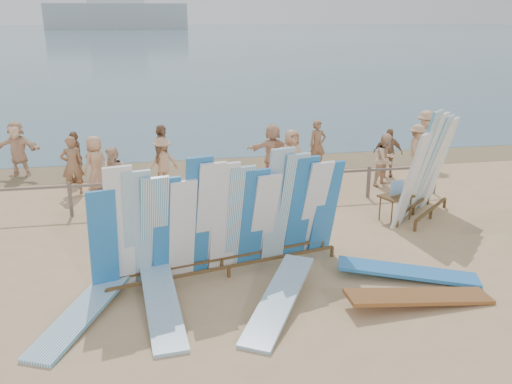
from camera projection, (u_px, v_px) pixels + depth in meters
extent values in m
plane|color=tan|center=(246.00, 252.00, 11.76)|extent=(160.00, 160.00, 0.00)
cube|color=#406273|center=(158.00, 35.00, 131.21)|extent=(320.00, 240.00, 0.02)
cube|color=olive|center=(210.00, 165.00, 18.48)|extent=(40.00, 2.60, 0.01)
cube|color=#999EA3|center=(117.00, 16.00, 176.37)|extent=(45.00, 8.00, 8.00)
cube|color=#6F5E54|center=(226.00, 178.00, 14.31)|extent=(12.00, 0.06, 0.06)
cube|color=#6F5E54|center=(70.00, 199.00, 13.72)|extent=(0.08, 0.08, 0.90)
cube|color=#6F5E54|center=(150.00, 195.00, 14.07)|extent=(0.08, 0.08, 0.90)
cube|color=#6F5E54|center=(227.00, 190.00, 14.42)|extent=(0.08, 0.08, 0.90)
cube|color=#6F5E54|center=(299.00, 186.00, 14.77)|extent=(0.08, 0.08, 0.90)
cube|color=#6F5E54|center=(369.00, 182.00, 15.12)|extent=(0.08, 0.08, 0.90)
cube|color=#6F5E54|center=(435.00, 178.00, 15.47)|extent=(0.08, 0.08, 0.90)
cube|color=brown|center=(229.00, 267.00, 10.58)|extent=(4.60, 1.12, 0.05)
cube|color=brown|center=(222.00, 259.00, 10.93)|extent=(4.60, 1.12, 0.05)
cube|color=#2571BC|center=(103.00, 243.00, 9.62)|extent=(0.58, 0.54, 2.10)
cube|color=white|center=(120.00, 230.00, 9.67)|extent=(0.61, 0.67, 2.50)
cube|color=#81B1CF|center=(137.00, 230.00, 9.81)|extent=(0.63, 0.73, 2.40)
cube|color=white|center=(154.00, 231.00, 9.94)|extent=(0.66, 0.86, 2.27)
cube|color=#2571BC|center=(166.00, 231.00, 10.04)|extent=(0.62, 0.70, 2.21)
cube|color=white|center=(182.00, 230.00, 10.17)|extent=(0.62, 0.69, 2.12)
cube|color=#2571BC|center=(197.00, 218.00, 10.22)|extent=(0.64, 0.76, 2.53)
cube|color=white|center=(209.00, 219.00, 10.33)|extent=(0.66, 0.87, 2.41)
cube|color=white|center=(224.00, 218.00, 10.45)|extent=(0.62, 0.71, 2.35)
cube|color=white|center=(238.00, 218.00, 10.59)|extent=(0.63, 0.72, 2.25)
cube|color=#2571BC|center=(253.00, 218.00, 10.72)|extent=(0.62, 0.71, 2.16)
cube|color=white|center=(263.00, 219.00, 10.82)|extent=(0.65, 0.81, 2.03)
cube|color=#81B1CF|center=(277.00, 206.00, 10.87)|extent=(0.61, 0.64, 2.51)
cube|color=white|center=(290.00, 207.00, 11.00)|extent=(0.64, 0.77, 2.39)
cube|color=#2571BC|center=(300.00, 208.00, 11.10)|extent=(0.63, 0.74, 2.30)
cube|color=white|center=(313.00, 208.00, 11.24)|extent=(0.66, 0.85, 2.17)
cube|color=#2571BC|center=(326.00, 208.00, 11.36)|extent=(0.61, 0.67, 2.12)
cube|color=brown|center=(431.00, 209.00, 13.60)|extent=(1.58, 1.44, 0.06)
cube|color=brown|center=(414.00, 205.00, 13.86)|extent=(1.58, 1.44, 0.06)
cube|color=white|center=(411.00, 181.00, 12.70)|extent=(0.84, 0.84, 2.38)
cube|color=white|center=(418.00, 168.00, 12.93)|extent=(0.94, 0.96, 2.84)
cube|color=white|center=(424.00, 167.00, 13.25)|extent=(0.96, 0.97, 2.73)
cube|color=white|center=(430.00, 166.00, 13.57)|extent=(0.97, 0.99, 2.61)
cube|color=white|center=(434.00, 165.00, 13.82)|extent=(0.98, 0.99, 2.50)
cube|color=white|center=(439.00, 163.00, 14.14)|extent=(0.84, 0.85, 2.43)
cube|color=brown|center=(396.00, 196.00, 13.42)|extent=(0.93, 0.80, 0.05)
cube|color=white|center=(397.00, 187.00, 13.35)|extent=(0.40, 0.18, 0.37)
cube|color=brown|center=(419.00, 304.00, 9.65)|extent=(2.70, 0.58, 0.32)
cube|color=#81B1CF|center=(279.00, 310.00, 9.48)|extent=(1.84, 2.60, 0.44)
cube|color=#2571BC|center=(407.00, 278.00, 10.63)|extent=(2.73, 1.42, 0.26)
cube|color=white|center=(83.00, 319.00, 9.20)|extent=(1.62, 2.69, 0.24)
cube|color=#81B1CF|center=(162.00, 312.00, 9.42)|extent=(0.79, 2.73, 0.38)
cube|color=#AD1225|center=(221.00, 184.00, 15.50)|extent=(0.52, 0.48, 0.04)
cube|color=#AD1225|center=(221.00, 174.00, 15.63)|extent=(0.50, 0.19, 0.48)
cube|color=#AD1225|center=(282.00, 185.00, 15.27)|extent=(0.76, 0.76, 0.05)
cube|color=#AD1225|center=(276.00, 174.00, 15.33)|extent=(0.54, 0.49, 0.56)
cube|color=#AD1225|center=(288.00, 174.00, 15.62)|extent=(0.54, 0.79, 0.54)
cube|color=#AD1225|center=(288.00, 160.00, 15.79)|extent=(0.46, 0.23, 0.34)
imported|color=beige|center=(115.00, 176.00, 14.47)|extent=(0.85, 0.72, 1.58)
imported|color=#8C6042|center=(162.00, 156.00, 15.95)|extent=(0.72, 1.18, 1.87)
imported|color=#8C6042|center=(317.00, 145.00, 17.80)|extent=(0.65, 0.44, 1.64)
imported|color=#8C6042|center=(388.00, 153.00, 17.02)|extent=(0.98, 0.67, 1.54)
imported|color=tan|center=(425.00, 138.00, 18.16)|extent=(0.54, 1.24, 1.89)
imported|color=#8C6042|center=(72.00, 165.00, 15.34)|extent=(0.67, 0.47, 1.69)
imported|color=tan|center=(417.00, 148.00, 17.61)|extent=(0.87, 1.07, 1.55)
imported|color=beige|center=(273.00, 151.00, 16.92)|extent=(1.62, 0.61, 1.71)
imported|color=beige|center=(18.00, 149.00, 17.03)|extent=(1.72, 0.98, 1.77)
imported|color=tan|center=(291.00, 157.00, 16.31)|extent=(0.90, 0.68, 1.66)
imported|color=#8C6042|center=(76.00, 157.00, 16.50)|extent=(0.42, 0.93, 1.57)
imported|color=beige|center=(386.00, 160.00, 16.12)|extent=(0.85, 0.70, 1.59)
imported|color=tan|center=(96.00, 163.00, 15.73)|extent=(0.81, 0.83, 1.60)
imported|color=tan|center=(163.00, 163.00, 15.89)|extent=(1.07, 0.77, 1.54)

